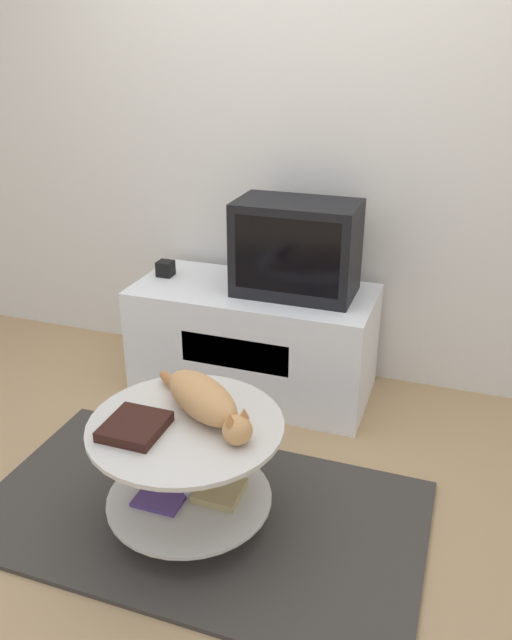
# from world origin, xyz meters

# --- Properties ---
(ground_plane) EXTENTS (12.00, 12.00, 0.00)m
(ground_plane) POSITION_xyz_m (0.00, 0.00, 0.00)
(ground_plane) COLOR tan
(wall_back) EXTENTS (8.00, 0.05, 2.60)m
(wall_back) POSITION_xyz_m (0.00, 1.40, 1.30)
(wall_back) COLOR silver
(wall_back) RESTS_ON ground_plane
(rug) EXTENTS (1.77, 1.00, 0.02)m
(rug) POSITION_xyz_m (0.00, 0.00, 0.01)
(rug) COLOR #3D3833
(rug) RESTS_ON ground_plane
(tv_stand) EXTENTS (1.24, 0.58, 0.59)m
(tv_stand) POSITION_xyz_m (-0.13, 1.02, 0.29)
(tv_stand) COLOR white
(tv_stand) RESTS_ON ground_plane
(tv) EXTENTS (0.59, 0.35, 0.47)m
(tv) POSITION_xyz_m (0.08, 1.05, 0.82)
(tv) COLOR black
(tv) RESTS_ON tv_stand
(speaker) EXTENTS (0.08, 0.08, 0.08)m
(speaker) POSITION_xyz_m (-0.65, 1.05, 0.63)
(speaker) COLOR black
(speaker) RESTS_ON tv_stand
(coffee_table) EXTENTS (0.72, 0.72, 0.46)m
(coffee_table) POSITION_xyz_m (-0.01, -0.06, 0.31)
(coffee_table) COLOR #B2B2B7
(coffee_table) RESTS_ON rug
(dvd_box) EXTENTS (0.20, 0.22, 0.04)m
(dvd_box) POSITION_xyz_m (-0.16, -0.17, 0.50)
(dvd_box) COLOR black
(dvd_box) RESTS_ON coffee_table
(cat) EXTENTS (0.51, 0.37, 0.15)m
(cat) POSITION_xyz_m (0.04, -0.00, 0.55)
(cat) COLOR tan
(cat) RESTS_ON coffee_table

